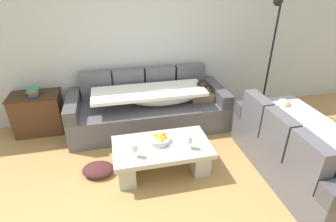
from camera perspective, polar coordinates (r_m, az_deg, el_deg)
The scene contains 13 objects.
ground_plane at distance 3.11m, azimuth -2.14°, elevation -18.92°, with size 14.00×14.00×0.00m, color #AE864B.
back_wall at distance 4.36m, azimuth -8.02°, elevation 15.56°, with size 9.00×0.10×2.70m, color #B7BEBB.
couch_along_wall at distance 4.23m, azimuth -3.65°, elevation 0.65°, with size 2.44×0.92×0.88m.
couch_near_window at distance 3.62m, azimuth 26.55°, elevation -7.71°, with size 0.92×1.85×0.88m.
coffee_table at distance 3.35m, azimuth -1.31°, elevation -9.33°, with size 1.20×0.68×0.38m.
fruit_bowl at distance 3.30m, azimuth -1.89°, elevation -6.10°, with size 0.28×0.28×0.10m.
wine_glass_near_left at distance 3.04m, azimuth -7.19°, elevation -7.98°, with size 0.07×0.07×0.17m.
wine_glass_near_right at distance 3.16m, azimuth 4.66°, elevation -6.27°, with size 0.07×0.07×0.17m.
open_magazine at distance 3.32m, azimuth 2.57°, elevation -6.61°, with size 0.28×0.21×0.01m, color white.
side_cabinet at distance 4.55m, azimuth -26.23°, elevation -0.46°, with size 0.72×0.44×0.64m.
book_stack_on_cabinet at distance 4.40m, azimuth -27.04°, elevation 3.72°, with size 0.16×0.23×0.09m.
floor_lamp at distance 4.70m, azimuth 21.28°, elevation 11.93°, with size 0.33×0.31×1.95m.
crumpled_garment at distance 3.51m, azimuth -14.85°, elevation -12.11°, with size 0.40×0.32×0.12m, color #4C2323.
Camera 1 is at (-0.36, -2.09, 2.27)m, focal length 28.20 mm.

